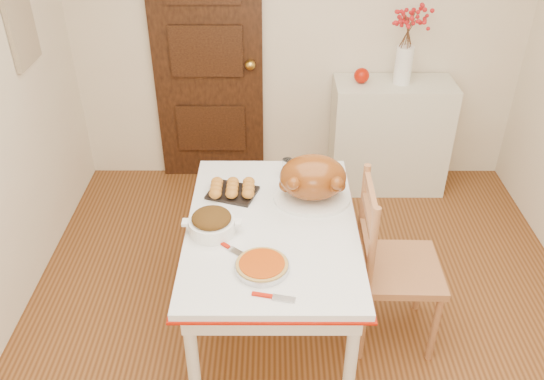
{
  "coord_description": "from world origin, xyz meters",
  "views": [
    {
      "loc": [
        -0.19,
        -2.21,
        2.56
      ],
      "look_at": [
        -0.2,
        0.2,
        0.97
      ],
      "focal_mm": 37.17,
      "sensor_mm": 36.0,
      "label": 1
    }
  ],
  "objects_px": {
    "sideboard": "(389,136)",
    "chair_oak": "(399,265)",
    "pumpkin_pie": "(262,265)",
    "turkey_platter": "(313,180)",
    "kitchen_table": "(272,281)"
  },
  "relations": [
    {
      "from": "sideboard",
      "to": "chair_oak",
      "type": "bearing_deg",
      "value": -98.15
    },
    {
      "from": "sideboard",
      "to": "pumpkin_pie",
      "type": "xyz_separation_m",
      "value": [
        -0.98,
        -1.98,
        0.37
      ]
    },
    {
      "from": "chair_oak",
      "to": "turkey_platter",
      "type": "bearing_deg",
      "value": 65.74
    },
    {
      "from": "chair_oak",
      "to": "pumpkin_pie",
      "type": "bearing_deg",
      "value": 116.6
    },
    {
      "from": "sideboard",
      "to": "chair_oak",
      "type": "xyz_separation_m",
      "value": [
        -0.23,
        -1.63,
        0.06
      ]
    },
    {
      "from": "sideboard",
      "to": "pumpkin_pie",
      "type": "bearing_deg",
      "value": -116.25
    },
    {
      "from": "sideboard",
      "to": "turkey_platter",
      "type": "height_order",
      "value": "turkey_platter"
    },
    {
      "from": "sideboard",
      "to": "turkey_platter",
      "type": "xyz_separation_m",
      "value": [
        -0.71,
        -1.4,
        0.47
      ]
    },
    {
      "from": "sideboard",
      "to": "pumpkin_pie",
      "type": "height_order",
      "value": "sideboard"
    },
    {
      "from": "kitchen_table",
      "to": "pumpkin_pie",
      "type": "xyz_separation_m",
      "value": [
        -0.05,
        -0.36,
        0.42
      ]
    },
    {
      "from": "sideboard",
      "to": "kitchen_table",
      "type": "distance_m",
      "value": 1.87
    },
    {
      "from": "turkey_platter",
      "to": "pumpkin_pie",
      "type": "bearing_deg",
      "value": -122.48
    },
    {
      "from": "kitchen_table",
      "to": "pumpkin_pie",
      "type": "bearing_deg",
      "value": -97.39
    },
    {
      "from": "kitchen_table",
      "to": "chair_oak",
      "type": "distance_m",
      "value": 0.71
    },
    {
      "from": "sideboard",
      "to": "chair_oak",
      "type": "relative_size",
      "value": 0.88
    }
  ]
}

